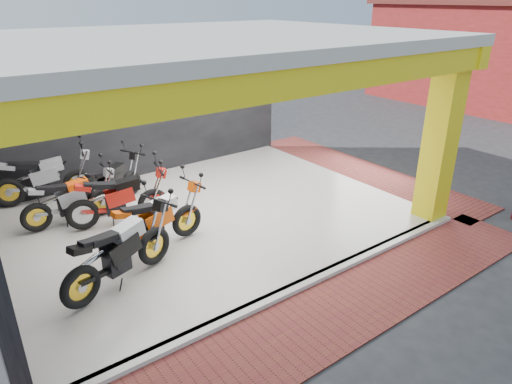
% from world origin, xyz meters
% --- Properties ---
extents(ground, '(80.00, 80.00, 0.00)m').
position_xyz_m(ground, '(0.00, 0.00, 0.00)').
color(ground, '#2D2D30').
rests_on(ground, ground).
extents(showroom_floor, '(8.00, 6.00, 0.10)m').
position_xyz_m(showroom_floor, '(0.00, 2.00, 0.05)').
color(showroom_floor, white).
rests_on(showroom_floor, ground).
extents(showroom_ceiling, '(8.40, 6.40, 0.20)m').
position_xyz_m(showroom_ceiling, '(0.00, 2.00, 3.60)').
color(showroom_ceiling, beige).
rests_on(showroom_ceiling, corner_column).
extents(back_wall, '(8.20, 0.20, 3.50)m').
position_xyz_m(back_wall, '(0.00, 5.10, 1.75)').
color(back_wall, black).
rests_on(back_wall, ground).
extents(corner_column, '(0.50, 0.50, 3.50)m').
position_xyz_m(corner_column, '(3.75, -0.75, 1.75)').
color(corner_column, yellow).
rests_on(corner_column, ground).
extents(header_beam_front, '(8.40, 0.30, 0.40)m').
position_xyz_m(header_beam_front, '(0.00, -1.00, 3.30)').
color(header_beam_front, yellow).
rests_on(header_beam_front, corner_column).
extents(header_beam_right, '(0.30, 6.40, 0.40)m').
position_xyz_m(header_beam_right, '(4.00, 2.00, 3.30)').
color(header_beam_right, yellow).
rests_on(header_beam_right, corner_column).
extents(floor_kerb, '(8.00, 0.20, 0.10)m').
position_xyz_m(floor_kerb, '(0.00, -1.02, 0.05)').
color(floor_kerb, white).
rests_on(floor_kerb, ground).
extents(paver_front, '(9.00, 1.40, 0.03)m').
position_xyz_m(paver_front, '(0.00, -1.80, 0.01)').
color(paver_front, brown).
rests_on(paver_front, ground).
extents(paver_right, '(1.40, 7.00, 0.03)m').
position_xyz_m(paver_right, '(4.80, 2.00, 0.01)').
color(paver_right, brown).
rests_on(paver_right, ground).
extents(moto_hero, '(2.16, 0.99, 1.28)m').
position_xyz_m(moto_hero, '(-0.76, 1.42, 0.74)').
color(moto_hero, '#E65009').
rests_on(moto_hero, showroom_floor).
extents(moto_row_a, '(2.36, 1.48, 1.35)m').
position_xyz_m(moto_row_a, '(-1.67, 0.88, 0.78)').
color(moto_row_a, black).
rests_on(moto_row_a, showroom_floor).
extents(moto_row_b, '(2.22, 1.24, 1.28)m').
position_xyz_m(moto_row_b, '(-0.93, 2.52, 0.74)').
color(moto_row_b, red).
rests_on(moto_row_b, showroom_floor).
extents(moto_row_c, '(1.98, 0.77, 1.20)m').
position_xyz_m(moto_row_c, '(-1.71, 3.27, 0.70)').
color(moto_row_c, '#999BA0').
rests_on(moto_row_c, showroom_floor).
extents(moto_row_d, '(2.07, 1.49, 1.19)m').
position_xyz_m(moto_row_d, '(-0.84, 3.87, 0.70)').
color(moto_row_d, black).
rests_on(moto_row_d, showroom_floor).
extents(moto_row_e, '(2.30, 1.32, 1.33)m').
position_xyz_m(moto_row_e, '(-1.82, 4.50, 0.76)').
color(moto_row_e, '#9DA0A4').
rests_on(moto_row_e, showroom_floor).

